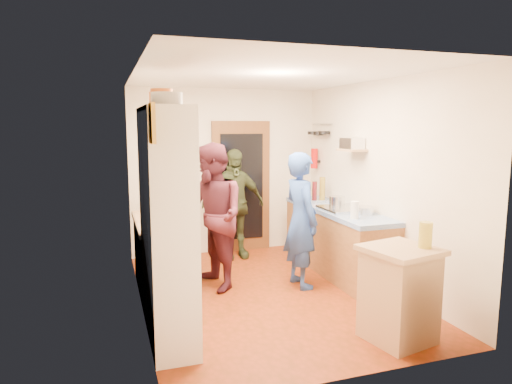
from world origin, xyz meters
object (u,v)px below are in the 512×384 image
right_counter_base (337,242)px  person_back (234,204)px  island_base (399,297)px  person_left (213,216)px  person_hob (304,220)px  hutch_body (167,226)px

right_counter_base → person_back: bearing=136.9°
island_base → person_left: size_ratio=0.47×
right_counter_base → person_back: person_back is taller
person_hob → hutch_body: bearing=112.1°
right_counter_base → person_back: (-1.18, 1.10, 0.42)m
person_hob → right_counter_base: bearing=-63.8°
island_base → person_back: (-0.73, 3.15, 0.41)m
island_base → hutch_body: bearing=160.1°
right_counter_base → person_hob: size_ratio=1.29×
island_base → person_left: bearing=124.0°
island_base → person_hob: size_ratio=0.50×
right_counter_base → person_back: size_ratio=1.31×
island_base → person_left: person_left is taller
hutch_body → right_counter_base: size_ratio=1.00×
island_base → person_left: (-1.33, 1.97, 0.48)m
right_counter_base → person_left: bearing=-177.6°
hutch_body → person_hob: (1.82, 0.90, -0.25)m
person_back → person_hob: bearing=-75.0°
person_hob → person_left: person_left is taller
island_base → person_back: size_ratio=0.51×
person_hob → person_back: (-0.49, 1.50, -0.01)m
hutch_body → person_left: (0.73, 1.23, -0.19)m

